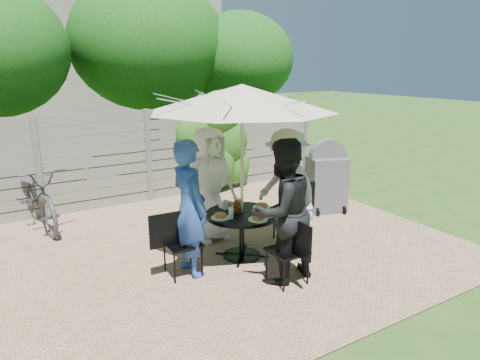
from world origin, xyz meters
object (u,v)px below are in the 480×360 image
patio_table (242,226)px  person_back (210,184)px  chair_back (206,219)px  chair_left (182,257)px  glass_left (231,214)px  plate_back (227,205)px  glass_back (225,205)px  chair_right (292,225)px  plate_front (258,218)px  plate_right (262,206)px  bbq_grill (326,179)px  coffee_cup (238,203)px  chair_front (288,264)px  plate_left (221,216)px  plate_extra (266,214)px  person_right (287,188)px  umbrella (242,98)px  person_left (190,209)px  person_front (282,212)px  bicycle (36,196)px  syrup_jug (236,207)px  glass_front (259,212)px

patio_table → person_back: 0.93m
chair_back → chair_left: size_ratio=1.09×
person_back → glass_left: (-0.18, -0.95, -0.16)m
plate_back → glass_back: (-0.10, -0.11, 0.05)m
chair_right → plate_front: 1.11m
plate_back → plate_right: same height
bbq_grill → coffee_cup: bearing=-144.9°
chair_front → chair_right: (0.88, 1.04, 0.01)m
coffee_cup → chair_left: bearing=-163.5°
chair_right → plate_back: chair_right is taller
plate_left → plate_extra: size_ratio=1.08×
chair_left → bbq_grill: bbq_grill is taller
plate_back → glass_back: bearing=-131.3°
person_right → plate_extra: 0.74m
patio_table → glass_back: glass_back is taller
plate_back → bbq_grill: (2.41, 0.53, -0.07)m
patio_table → chair_right: bearing=4.9°
umbrella → chair_front: size_ratio=3.04×
person_left → chair_right: bearing=-90.0°
person_left → plate_extra: 1.07m
chair_front → person_back: bearing=4.4°
plate_extra → umbrella: bearing=125.9°
person_front → chair_right: size_ratio=2.01×
chair_left → coffee_cup: chair_left is taller
plate_extra → coffee_cup: bearing=103.7°
glass_left → umbrella: bearing=26.9°
chair_back → glass_left: size_ratio=6.97×
chair_back → plate_extra: chair_back is taller
chair_left → coffee_cup: (1.04, 0.31, 0.46)m
chair_back → chair_front: bearing=0.2°
person_back → person_right: size_ratio=1.01×
chair_back → bicycle: (-2.25, 1.87, 0.24)m
chair_left → plate_left: chair_left is taller
plate_front → glass_back: (-0.16, 0.61, 0.05)m
bicycle → chair_left: bearing=-74.0°
patio_table → umbrella: umbrella is taller
syrup_jug → coffee_cup: size_ratio=1.33×
person_back → glass_front: bearing=-84.5°
person_right → plate_extra: (-0.62, -0.35, -0.20)m
plate_front → bbq_grill: size_ratio=0.19×
coffee_cup → bbq_grill: size_ratio=0.09×
umbrella → chair_front: umbrella is taller
chair_left → chair_right: (1.92, 0.16, 0.01)m
plate_right → bbq_grill: 2.20m
chair_back → glass_back: 0.84m
person_back → chair_right: person_back is taller
person_left → glass_back: 0.79m
coffee_cup → person_back: bearing=104.2°
person_back → chair_left: size_ratio=2.00×
glass_back → bicycle: (-2.20, 2.58, -0.20)m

